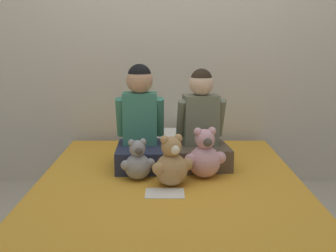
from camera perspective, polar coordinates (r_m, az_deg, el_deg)
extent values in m
plane|color=#B2A899|center=(2.59, 0.02, -15.58)|extent=(14.00, 14.00, 0.00)
cube|color=beige|center=(3.38, -0.05, 13.04)|extent=(8.00, 0.06, 2.50)
cube|color=#997F60|center=(2.55, 0.02, -13.85)|extent=(1.55, 2.00, 0.17)
cube|color=white|center=(2.47, 0.02, -10.28)|extent=(1.52, 1.96, 0.17)
cube|color=gold|center=(2.44, 0.02, -8.13)|extent=(1.54, 1.98, 0.03)
cube|color=#282D47|center=(2.71, -3.97, -4.13)|extent=(0.30, 0.40, 0.14)
cube|color=#3D8470|center=(2.71, -4.00, 1.02)|extent=(0.22, 0.13, 0.34)
sphere|color=tan|center=(2.68, -4.08, 6.18)|extent=(0.17, 0.17, 0.17)
sphere|color=black|center=(2.67, -4.09, 6.81)|extent=(0.15, 0.15, 0.15)
cylinder|color=#3D8470|center=(2.72, -6.65, 1.18)|extent=(0.06, 0.15, 0.27)
cylinder|color=#3D8470|center=(2.71, -1.34, 1.21)|extent=(0.06, 0.15, 0.27)
cube|color=brown|center=(2.72, 4.39, -4.10)|extent=(0.37, 0.36, 0.14)
cube|color=slate|center=(2.71, 4.26, 0.87)|extent=(0.24, 0.17, 0.32)
sphere|color=beige|center=(2.67, 4.34, 5.75)|extent=(0.15, 0.15, 0.15)
sphere|color=#2D2319|center=(2.67, 4.35, 6.33)|extent=(0.14, 0.14, 0.14)
cylinder|color=slate|center=(2.68, 1.62, 0.97)|extent=(0.07, 0.15, 0.26)
cylinder|color=slate|center=(2.73, 6.85, 1.11)|extent=(0.07, 0.15, 0.26)
sphere|color=#939399|center=(2.49, -4.33, -5.51)|extent=(0.15, 0.15, 0.15)
sphere|color=#939399|center=(2.45, -4.37, -3.06)|extent=(0.10, 0.10, 0.10)
sphere|color=#4C4742|center=(2.42, -4.19, -3.41)|extent=(0.04, 0.04, 0.04)
sphere|color=#939399|center=(2.44, -5.18, -2.26)|extent=(0.04, 0.04, 0.04)
sphere|color=#939399|center=(2.45, -3.59, -2.16)|extent=(0.04, 0.04, 0.04)
sphere|color=#939399|center=(2.45, -5.95, -5.31)|extent=(0.06, 0.06, 0.06)
sphere|color=#939399|center=(2.48, -2.60, -5.07)|extent=(0.06, 0.06, 0.06)
sphere|color=#DBA3B2|center=(2.52, 4.75, -4.82)|extent=(0.19, 0.19, 0.19)
sphere|color=#DBA3B2|center=(2.48, 4.81, -1.78)|extent=(0.12, 0.12, 0.12)
sphere|color=#4C4742|center=(2.44, 5.18, -2.20)|extent=(0.05, 0.05, 0.05)
sphere|color=#DBA3B2|center=(2.46, 3.88, -0.80)|extent=(0.05, 0.05, 0.05)
sphere|color=#DBA3B2|center=(2.48, 5.77, -0.69)|extent=(0.05, 0.05, 0.05)
sphere|color=#DBA3B2|center=(2.47, 2.88, -4.58)|extent=(0.07, 0.07, 0.07)
sphere|color=#DBA3B2|center=(2.52, 6.87, -4.26)|extent=(0.07, 0.07, 0.07)
sphere|color=tan|center=(2.38, 0.27, -5.91)|extent=(0.19, 0.19, 0.19)
sphere|color=tan|center=(2.34, 0.27, -2.82)|extent=(0.11, 0.11, 0.11)
sphere|color=white|center=(2.30, 0.79, -3.25)|extent=(0.05, 0.05, 0.05)
sphere|color=tan|center=(2.31, -0.65, -1.87)|extent=(0.05, 0.05, 0.05)
sphere|color=tan|center=(2.35, 1.18, -1.66)|extent=(0.05, 0.05, 0.05)
sphere|color=tan|center=(2.32, -1.50, -5.78)|extent=(0.07, 0.07, 0.07)
sphere|color=tan|center=(2.39, 2.37, -5.22)|extent=(0.07, 0.07, 0.07)
cube|color=white|center=(3.19, -0.03, -1.84)|extent=(0.55, 0.32, 0.11)
cube|color=white|center=(2.29, -0.63, -9.09)|extent=(0.21, 0.15, 0.00)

